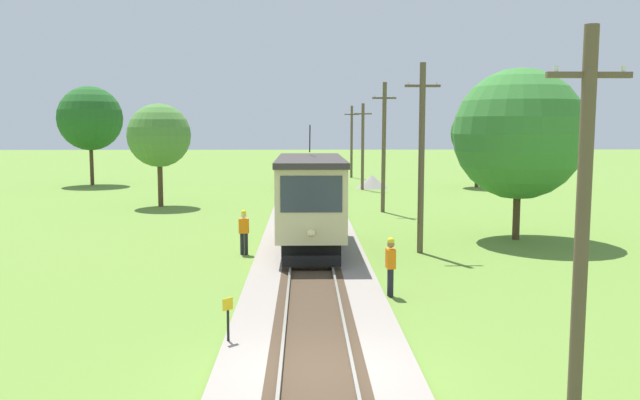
# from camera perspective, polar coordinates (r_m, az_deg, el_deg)

# --- Properties ---
(ground_plane) EXTENTS (260.00, 260.00, 0.00)m
(ground_plane) POSITION_cam_1_polar(r_m,az_deg,el_deg) (13.86, -0.30, -15.06)
(ground_plane) COLOR olive
(track_ballast) EXTENTS (4.20, 120.00, 0.18)m
(track_ballast) POSITION_cam_1_polar(r_m,az_deg,el_deg) (13.83, -0.30, -14.71)
(track_ballast) COLOR gray
(track_ballast) RESTS_ON ground
(sleeper_bed) EXTENTS (2.04, 120.00, 0.01)m
(sleeper_bed) POSITION_cam_1_polar(r_m,az_deg,el_deg) (13.80, -0.30, -14.35)
(sleeper_bed) COLOR #423323
(sleeper_bed) RESTS_ON track_ballast
(rail_left) EXTENTS (0.07, 120.00, 0.14)m
(rail_left) POSITION_cam_1_polar(r_m,az_deg,el_deg) (13.78, -3.39, -14.09)
(rail_left) COLOR gray
(rail_left) RESTS_ON track_ballast
(rail_right) EXTENTS (0.07, 120.00, 0.14)m
(rail_right) POSITION_cam_1_polar(r_m,az_deg,el_deg) (13.80, 2.78, -14.05)
(rail_right) COLOR gray
(rail_right) RESTS_ON track_ballast
(red_tram) EXTENTS (2.60, 8.54, 4.79)m
(red_tram) POSITION_cam_1_polar(r_m,az_deg,el_deg) (26.51, -0.83, 0.15)
(red_tram) COLOR beige
(red_tram) RESTS_ON rail_right
(freight_car) EXTENTS (2.40, 5.20, 2.31)m
(freight_car) POSITION_cam_1_polar(r_m,az_deg,el_deg) (54.89, -1.11, 2.70)
(freight_car) COLOR #384C33
(freight_car) RESTS_ON rail_right
(utility_pole_foreground) EXTENTS (1.40, 0.29, 6.69)m
(utility_pole_foreground) POSITION_cam_1_polar(r_m,az_deg,el_deg) (11.91, 21.58, -1.90)
(utility_pole_foreground) COLOR brown
(utility_pole_foreground) RESTS_ON ground
(utility_pole_near_tram) EXTENTS (1.40, 0.27, 7.53)m
(utility_pole_near_tram) POSITION_cam_1_polar(r_m,az_deg,el_deg) (26.63, 8.69, 3.70)
(utility_pole_near_tram) COLOR brown
(utility_pole_near_tram) RESTS_ON ground
(utility_pole_mid) EXTENTS (1.40, 0.63, 7.58)m
(utility_pole_mid) POSITION_cam_1_polar(r_m,az_deg,el_deg) (39.01, 5.49, 4.61)
(utility_pole_mid) COLOR brown
(utility_pole_mid) RESTS_ON ground
(utility_pole_far) EXTENTS (1.40, 0.42, 6.84)m
(utility_pole_far) POSITION_cam_1_polar(r_m,az_deg,el_deg) (52.95, 3.68, 4.68)
(utility_pole_far) COLOR brown
(utility_pole_far) RESTS_ON ground
(utility_pole_distant) EXTENTS (1.40, 0.54, 7.03)m
(utility_pole_distant) POSITION_cam_1_polar(r_m,az_deg,el_deg) (65.33, 2.72, 5.08)
(utility_pole_distant) COLOR brown
(utility_pole_distant) RESTS_ON ground
(trackside_signal_marker) EXTENTS (0.21, 0.21, 1.18)m
(trackside_signal_marker) POSITION_cam_1_polar(r_m,az_deg,el_deg) (15.51, -7.89, -10.16)
(trackside_signal_marker) COLOR black
(trackside_signal_marker) RESTS_ON ground
(gravel_pile) EXTENTS (2.68, 2.68, 1.08)m
(gravel_pile) POSITION_cam_1_polar(r_m,az_deg,el_deg) (54.61, 4.48, 1.59)
(gravel_pile) COLOR gray
(gravel_pile) RESTS_ON ground
(track_worker) EXTENTS (0.28, 0.40, 1.78)m
(track_worker) POSITION_cam_1_polar(r_m,az_deg,el_deg) (19.94, 6.07, -5.48)
(track_worker) COLOR black
(track_worker) RESTS_ON ground
(second_worker) EXTENTS (0.39, 0.26, 1.78)m
(second_worker) POSITION_cam_1_polar(r_m,az_deg,el_deg) (26.38, -6.54, -2.57)
(second_worker) COLOR black
(second_worker) RESTS_ON ground
(tree_left_near) EXTENTS (3.96, 3.96, 6.46)m
(tree_left_near) POSITION_cam_1_polar(r_m,az_deg,el_deg) (42.98, -13.63, 5.38)
(tree_left_near) COLOR #4C3823
(tree_left_near) RESTS_ON ground
(tree_right_near) EXTENTS (5.46, 5.46, 8.44)m
(tree_right_near) POSITION_cam_1_polar(r_m,az_deg,el_deg) (60.28, -19.12, 6.62)
(tree_right_near) COLOR #4C3823
(tree_right_near) RESTS_ON ground
(tree_left_far) EXTENTS (5.78, 5.78, 7.60)m
(tree_left_far) POSITION_cam_1_polar(r_m,az_deg,el_deg) (30.72, 16.69, 5.44)
(tree_left_far) COLOR #4C3823
(tree_left_far) RESTS_ON ground
(tree_right_far) EXTENTS (4.44, 4.44, 6.69)m
(tree_right_far) POSITION_cam_1_polar(r_m,az_deg,el_deg) (56.53, 13.38, 5.58)
(tree_right_far) COLOR #4C3823
(tree_right_far) RESTS_ON ground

